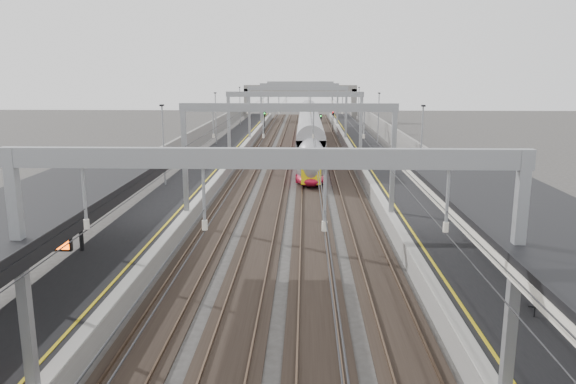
# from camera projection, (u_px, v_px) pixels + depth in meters

# --- Properties ---
(platform_left) EXTENTS (4.00, 120.00, 1.00)m
(platform_left) POSITION_uv_depth(u_px,v_px,m) (217.00, 161.00, 57.36)
(platform_left) COLOR black
(platform_left) RESTS_ON ground
(platform_right) EXTENTS (4.00, 120.00, 1.00)m
(platform_right) POSITION_uv_depth(u_px,v_px,m) (374.00, 162.00, 56.88)
(platform_right) COLOR black
(platform_right) RESTS_ON ground
(tracks) EXTENTS (11.40, 140.00, 0.20)m
(tracks) POSITION_uv_depth(u_px,v_px,m) (295.00, 166.00, 57.21)
(tracks) COLOR black
(tracks) RESTS_ON ground
(overhead_line) EXTENTS (13.00, 140.00, 6.60)m
(overhead_line) POSITION_uv_depth(u_px,v_px,m) (296.00, 102.00, 62.40)
(overhead_line) COLOR gray
(overhead_line) RESTS_ON platform_left
(canopy_right) EXTENTS (4.40, 30.00, 4.24)m
(canopy_right) POSITION_uv_depth(u_px,v_px,m) (569.00, 239.00, 14.85)
(canopy_right) COLOR black
(canopy_right) RESTS_ON platform_right
(overbridge) EXTENTS (22.00, 2.20, 6.90)m
(overbridge) POSITION_uv_depth(u_px,v_px,m) (300.00, 93.00, 109.86)
(overbridge) COLOR slate
(overbridge) RESTS_ON ground
(wall_left) EXTENTS (0.30, 120.00, 3.20)m
(wall_left) POSITION_uv_depth(u_px,v_px,m) (186.00, 150.00, 57.22)
(wall_left) COLOR slate
(wall_left) RESTS_ON ground
(wall_right) EXTENTS (0.30, 120.00, 3.20)m
(wall_right) POSITION_uv_depth(u_px,v_px,m) (406.00, 151.00, 56.55)
(wall_right) COLOR slate
(wall_right) RESTS_ON ground
(train) EXTENTS (2.56, 46.64, 4.05)m
(train) POSITION_uv_depth(u_px,v_px,m) (309.00, 136.00, 66.04)
(train) COLOR maroon
(train) RESTS_ON ground
(bench) EXTENTS (1.10, 1.76, 0.89)m
(bench) POSITION_uv_depth(u_px,v_px,m) (539.00, 296.00, 20.10)
(bench) COLOR black
(bench) RESTS_ON platform_right
(signal_green) EXTENTS (0.32, 0.32, 3.48)m
(signal_green) POSITION_uv_depth(u_px,v_px,m) (265.00, 119.00, 85.45)
(signal_green) COLOR black
(signal_green) RESTS_ON ground
(signal_red_near) EXTENTS (0.32, 0.32, 3.48)m
(signal_red_near) POSITION_uv_depth(u_px,v_px,m) (321.00, 122.00, 80.40)
(signal_red_near) COLOR black
(signal_red_near) RESTS_ON ground
(signal_red_far) EXTENTS (0.32, 0.32, 3.48)m
(signal_red_far) POSITION_uv_depth(u_px,v_px,m) (333.00, 117.00, 88.45)
(signal_red_far) COLOR black
(signal_red_far) RESTS_ON ground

